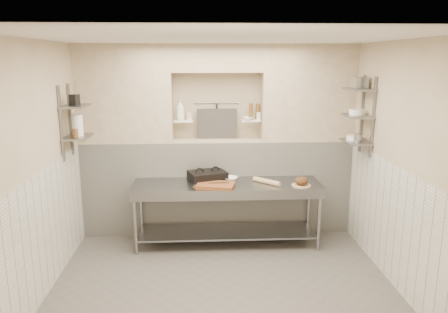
{
  "coord_description": "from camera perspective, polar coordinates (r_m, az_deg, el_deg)",
  "views": [
    {
      "loc": [
        -0.23,
        -4.62,
        2.6
      ],
      "look_at": [
        0.06,
        0.9,
        1.35
      ],
      "focal_mm": 35.0,
      "sensor_mm": 36.0,
      "label": 1
    }
  ],
  "objects": [
    {
      "name": "tongs",
      "position": [
        5.83,
        -3.76,
        -3.66
      ],
      "size": [
        0.06,
        0.26,
        0.02
      ],
      "primitive_type": "cylinder",
      "rotation": [
        1.57,
        0.0,
        -0.15
      ],
      "color": "gray",
      "rests_on": "cutting_board"
    },
    {
      "name": "wall_shelf_left_upper",
      "position": [
        5.93,
        -18.82,
        6.25
      ],
      "size": [
        0.3,
        0.5,
        0.03
      ],
      "primitive_type": "cube",
      "color": "slate",
      "rests_on": "wall_left"
    },
    {
      "name": "wall_shelf_left_lower",
      "position": [
        5.98,
        -18.55,
        2.45
      ],
      "size": [
        0.3,
        0.5,
        0.02
      ],
      "primitive_type": "cube",
      "color": "slate",
      "rests_on": "wall_left"
    },
    {
      "name": "box_left_upper",
      "position": [
        5.9,
        -18.94,
        7.01
      ],
      "size": [
        0.13,
        0.13,
        0.14
      ],
      "primitive_type": "cube",
      "rotation": [
        0.0,
        0.0,
        -0.38
      ],
      "color": "black",
      "rests_on": "wall_shelf_left_upper"
    },
    {
      "name": "wall_shelf_right_lower",
      "position": [
        6.14,
        16.8,
        1.86
      ],
      "size": [
        0.3,
        0.5,
        0.02
      ],
      "primitive_type": "cube",
      "color": "slate",
      "rests_on": "wall_right"
    },
    {
      "name": "knife_blade",
      "position": [
        5.92,
        -0.65,
        -3.48
      ],
      "size": [
        0.28,
        0.04,
        0.01
      ],
      "primitive_type": "cube",
      "rotation": [
        0.0,
        0.0,
        0.03
      ],
      "color": "gray",
      "rests_on": "cutting_board"
    },
    {
      "name": "wall_left",
      "position": [
        5.11,
        -23.74,
        -1.93
      ],
      "size": [
        0.1,
        3.9,
        2.8
      ],
      "primitive_type": "cube",
      "color": "#C4B192",
      "rests_on": "ground"
    },
    {
      "name": "jar_alcove",
      "position": [
        6.47,
        -4.53,
        5.3
      ],
      "size": [
        0.07,
        0.07,
        0.11
      ],
      "primitive_type": "cube",
      "color": "#C4B192",
      "rests_on": "alcove_shelf_left"
    },
    {
      "name": "rolling_pin",
      "position": [
        6.08,
        5.59,
        -3.25
      ],
      "size": [
        0.36,
        0.34,
        0.07
      ],
      "primitive_type": "cylinder",
      "rotation": [
        1.57,
        0.0,
        0.81
      ],
      "color": "tan",
      "rests_on": "prep_table"
    },
    {
      "name": "jug_left",
      "position": [
        5.98,
        -18.59,
        3.9
      ],
      "size": [
        0.14,
        0.14,
        0.28
      ],
      "primitive_type": "cylinder",
      "color": "white",
      "rests_on": "wall_shelf_left_lower"
    },
    {
      "name": "backwall_header",
      "position": [
        6.38,
        -0.92,
        12.73
      ],
      "size": [
        1.3,
        0.4,
        0.4
      ],
      "primitive_type": "cube",
      "color": "#C4B192",
      "rests_on": "backwall_lower"
    },
    {
      "name": "canister_right",
      "position": [
        6.05,
        17.1,
        2.33
      ],
      "size": [
        0.11,
        0.11,
        0.11
      ],
      "primitive_type": "cylinder",
      "color": "gray",
      "rests_on": "wall_shelf_right_lower"
    },
    {
      "name": "backwall_pillar_right",
      "position": [
        6.58,
        10.83,
        8.15
      ],
      "size": [
        1.35,
        0.4,
        1.4
      ],
      "primitive_type": "cube",
      "color": "#C4B192",
      "rests_on": "backwall_lower"
    },
    {
      "name": "wall_front",
      "position": [
        2.89,
        1.89,
        -11.73
      ],
      "size": [
        4.0,
        0.1,
        2.8
      ],
      "primitive_type": "cube",
      "color": "#C4B192",
      "rests_on": "ground"
    },
    {
      "name": "shelf_rail_left_a",
      "position": [
        6.18,
        -19.4,
        4.57
      ],
      "size": [
        0.03,
        0.03,
        0.95
      ],
      "primitive_type": "cube",
      "color": "slate",
      "rests_on": "wall_left"
    },
    {
      "name": "bread_loaf",
      "position": [
        6.03,
        10.09,
        -3.14
      ],
      "size": [
        0.19,
        0.19,
        0.11
      ],
      "primitive_type": "ellipsoid",
      "color": "#4C2D19",
      "rests_on": "bread_board"
    },
    {
      "name": "panini_press",
      "position": [
        6.18,
        -2.18,
        -2.58
      ],
      "size": [
        0.59,
        0.51,
        0.14
      ],
      "rotation": [
        0.0,
        0.0,
        0.33
      ],
      "color": "black",
      "rests_on": "prep_table"
    },
    {
      "name": "floor",
      "position": [
        5.33,
        -0.11,
        -17.05
      ],
      "size": [
        4.0,
        3.9,
        0.1
      ],
      "primitive_type": "cube",
      "color": "#544F4B",
      "rests_on": "ground"
    },
    {
      "name": "mixing_bowl",
      "position": [
        6.19,
        0.71,
        -2.93
      ],
      "size": [
        0.29,
        0.29,
        0.06
      ],
      "primitive_type": "imported",
      "rotation": [
        0.0,
        0.0,
        -0.36
      ],
      "color": "white",
      "rests_on": "prep_table"
    },
    {
      "name": "condiment_a",
      "position": [
        6.51,
        4.43,
        5.88
      ],
      "size": [
        0.06,
        0.06,
        0.23
      ],
      "primitive_type": "cylinder",
      "color": "brown",
      "rests_on": "alcove_shelf_right"
    },
    {
      "name": "wall_right",
      "position": [
        5.29,
        22.65,
        -1.37
      ],
      "size": [
        0.1,
        3.9,
        2.8
      ],
      "primitive_type": "cube",
      "color": "#C4B192",
      "rests_on": "ground"
    },
    {
      "name": "wall_shelf_right_mid",
      "position": [
        6.09,
        17.01,
        5.1
      ],
      "size": [
        0.3,
        0.5,
        0.02
      ],
      "primitive_type": "cube",
      "color": "slate",
      "rests_on": "wall_right"
    },
    {
      "name": "backwall_pillar_left",
      "position": [
        6.49,
        -12.8,
        8.0
      ],
      "size": [
        1.35,
        0.4,
        1.4
      ],
      "primitive_type": "cube",
      "color": "#C4B192",
      "rests_on": "backwall_lower"
    },
    {
      "name": "alcove_sill",
      "position": [
        6.49,
        -0.88,
        2.16
      ],
      "size": [
        1.3,
        0.4,
        0.02
      ],
      "primitive_type": "cube",
      "color": "#C4B192",
      "rests_on": "backwall_lower"
    },
    {
      "name": "shelf_rail_right_a",
      "position": [
        6.32,
        17.56,
        5.32
      ],
      "size": [
        0.03,
        0.03,
        1.05
      ],
      "primitive_type": "cube",
      "color": "slate",
      "rests_on": "wall_right"
    },
    {
      "name": "shelf_rail_left_b",
      "position": [
        5.8,
        -20.49,
        4.0
      ],
      "size": [
        0.03,
        0.03,
        0.95
      ],
      "primitive_type": "cube",
      "color": "slate",
      "rests_on": "wall_left"
    },
    {
      "name": "jar_left",
      "position": [
        5.87,
        -18.86,
        2.91
      ],
      "size": [
        0.07,
        0.07,
        0.11
      ],
      "primitive_type": "cylinder",
      "color": "brown",
      "rests_on": "wall_shelf_left_lower"
    },
    {
      "name": "condiment_b",
      "position": [
        6.48,
        3.52,
        5.9
      ],
      "size": [
        0.06,
        0.06,
        0.24
      ],
      "primitive_type": "cylinder",
      "color": "brown",
      "rests_on": "alcove_shelf_right"
    },
    {
      "name": "wall_back",
      "position": [
        6.74,
        -0.96,
        2.46
      ],
      "size": [
        4.0,
        0.1,
        2.8
      ],
      "primitive_type": "cube",
      "color": "#C4B192",
      "rests_on": "ground"
    },
    {
      "name": "wainscot_left",
      "position": [
        5.3,
        -22.45,
        -9.28
      ],
      "size": [
        0.02,
        3.9,
        1.4
      ],
      "primitive_type": "cube",
      "color": "silver",
      "rests_on": "floor"
    },
    {
      "name": "wainscot_right",
      "position": [
        5.47,
        21.45,
        -8.51
      ],
      "size": [
        0.02,
        3.9,
        1.4
      ],
      "primitive_type": "cube",
      "color": "silver",
      "rests_on": "floor"
    },
    {
      "name": "ceiling",
      "position": [
        4.64,
        -0.12,
        15.83
      ],
      "size": [
        4.0,
        3.9,
        0.1
      ],
      "primitive_type": "cube",
      "color": "silver",
      "rests_on": "ground"
    },
    {
      "name": "splash_panel",
      "position": [
        6.55,
        -0.92,
        4.3
      ],
      "size": [
        0.6,
        0.08,
        0.45
      ],
      "primitive_type": "cube",
      "rotation": [
        -0.14,
        0.0,
        0.0
      ],
      "color": "#383330",
      "rests_on": "alcove_sill"
    },
    {
      "name": "cutting_board",
      "position": [
        5.91,
        -1.09,
        -3.76
      ],
      "size": [
        0.56,
        0.45,
        0.04
      ],
      "primitive_type": "cube",
      "rotation": [
        0.0,
        0.0,
        -0.24
      ],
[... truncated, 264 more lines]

